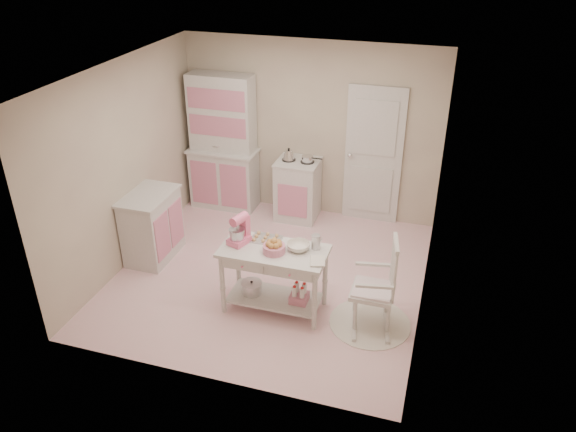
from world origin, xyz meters
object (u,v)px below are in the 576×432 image
at_px(base_cabinet, 152,226).
at_px(bread_basket, 274,249).
at_px(stand_mixer, 239,230).
at_px(rocking_chair, 373,283).
at_px(work_table, 274,279).
at_px(stove, 298,189).
at_px(hutch, 222,143).

relative_size(base_cabinet, bread_basket, 3.68).
height_order(base_cabinet, stand_mixer, stand_mixer).
relative_size(rocking_chair, work_table, 0.92).
bearing_deg(bread_basket, rocking_chair, 4.52).
distance_m(stove, stand_mixer, 2.27).
height_order(hutch, base_cabinet, hutch).
xyz_separation_m(hutch, base_cabinet, (-0.33, -1.68, -0.58)).
relative_size(stove, stand_mixer, 2.71).
xyz_separation_m(work_table, bread_basket, (0.02, -0.05, 0.45)).
height_order(base_cabinet, rocking_chair, rocking_chair).
bearing_deg(stove, stand_mixer, -91.34).
bearing_deg(stand_mixer, base_cabinet, 177.05).
bearing_deg(stand_mixer, stove, 107.32).
distance_m(rocking_chair, bread_basket, 1.15).
relative_size(hutch, stove, 2.26).
relative_size(stove, base_cabinet, 1.00).
bearing_deg(stove, hutch, 177.61).
bearing_deg(base_cabinet, stove, 46.86).
bearing_deg(hutch, stand_mixer, -63.12).
bearing_deg(stove, rocking_chair, -55.83).
bearing_deg(stove, bread_basket, -80.36).
bearing_deg(bread_basket, work_table, 111.80).
height_order(hutch, stand_mixer, hutch).
distance_m(hutch, stand_mixer, 2.54).
relative_size(stove, work_table, 0.77).
distance_m(hutch, stove, 1.33).
height_order(work_table, stand_mixer, stand_mixer).
distance_m(base_cabinet, stand_mixer, 1.67).
distance_m(stove, bread_basket, 2.35).
xyz_separation_m(stove, bread_basket, (0.39, -2.28, 0.39)).
relative_size(base_cabinet, rocking_chair, 0.84).
height_order(stove, bread_basket, stove).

